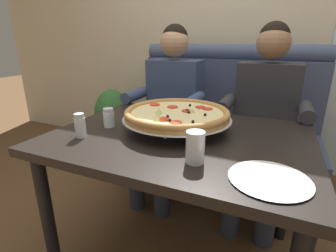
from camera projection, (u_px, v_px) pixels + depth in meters
back_wall_with_window at (241, 12)px, 2.28m from camera, size 6.00×0.12×2.80m
booth_bench at (219, 136)px, 2.11m from camera, size 1.50×0.78×1.13m
dining_table at (180, 151)px, 1.24m from camera, size 1.20×0.89×0.73m
diner_left at (170, 103)px, 1.91m from camera, size 0.54×0.64×1.27m
diner_right at (264, 113)px, 1.65m from camera, size 0.54×0.64×1.27m
pizza at (177, 114)px, 1.25m from camera, size 0.54×0.54×0.11m
shaker_oregano at (109, 119)px, 1.30m from camera, size 0.06×0.06×0.10m
shaker_parmesan at (80, 127)px, 1.16m from camera, size 0.05×0.05×0.11m
plate_near_left at (270, 177)px, 0.80m from camera, size 0.26×0.26×0.02m
drinking_glass at (195, 149)px, 0.91m from camera, size 0.07×0.07×0.12m
potted_plant at (113, 120)px, 2.58m from camera, size 0.36×0.36×0.70m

